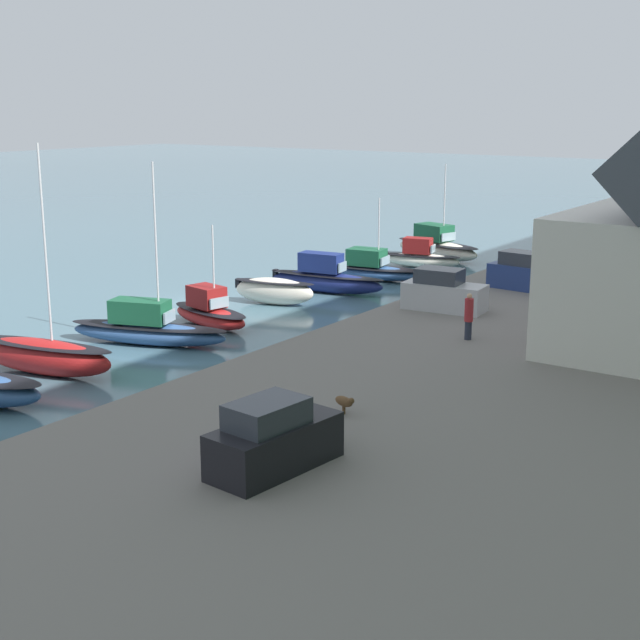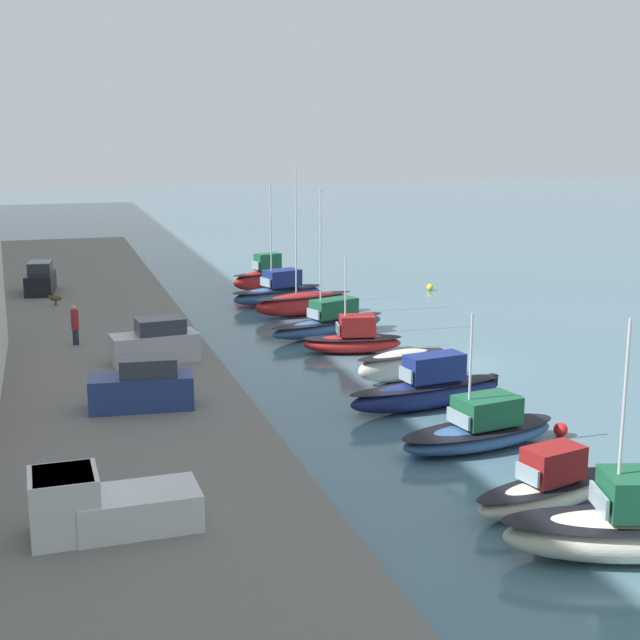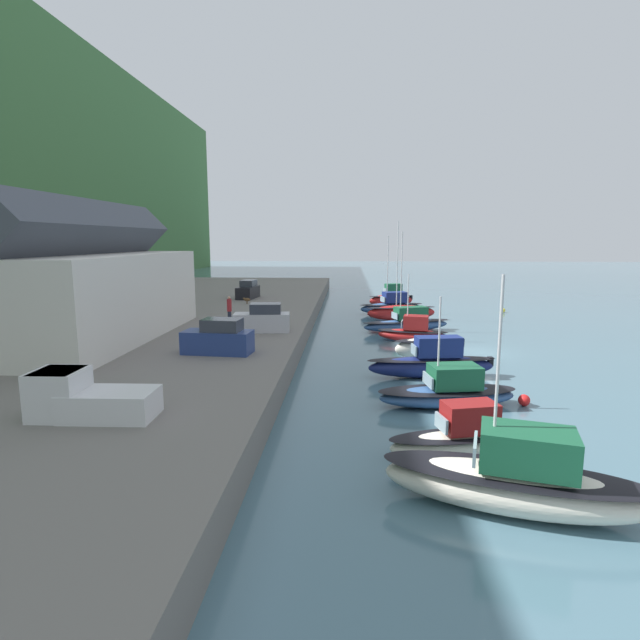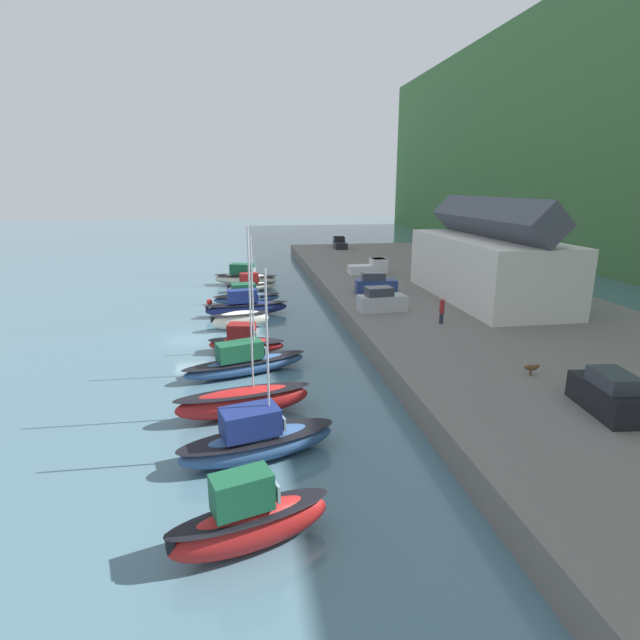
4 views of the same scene
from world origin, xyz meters
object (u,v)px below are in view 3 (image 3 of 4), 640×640
(moored_boat_2, at_px, (448,392))
(moored_boat_5, at_px, (413,332))
(moored_boat_3, at_px, (433,363))
(mooring_buoy_1, at_px, (524,400))
(moored_boat_7, at_px, (401,312))
(parked_car_1, at_px, (248,291))
(dog_on_quay, at_px, (247,300))
(parked_car_0, at_px, (219,339))
(pickup_truck_1, at_px, (84,397))
(person_on_quay, at_px, (229,308))
(moored_boat_0, at_px, (514,481))
(moored_boat_1, at_px, (463,438))
(mooring_buoy_0, at_px, (503,310))
(parked_car_2, at_px, (263,320))
(moored_boat_6, at_px, (407,322))
(moored_boat_4, at_px, (430,347))
(moored_boat_9, at_px, (391,298))
(moored_boat_8, at_px, (392,306))

(moored_boat_2, relative_size, moored_boat_5, 1.23)
(moored_boat_3, height_order, mooring_buoy_1, moored_boat_3)
(moored_boat_7, distance_m, parked_car_1, 18.52)
(dog_on_quay, bearing_deg, mooring_buoy_1, -131.60)
(parked_car_0, bearing_deg, pickup_truck_1, 173.51)
(person_on_quay, bearing_deg, mooring_buoy_1, -130.23)
(parked_car_0, xyz_separation_m, person_on_quay, (12.18, 2.23, 0.18))
(moored_boat_0, xyz_separation_m, moored_boat_2, (10.15, 0.06, -0.25))
(moored_boat_1, xyz_separation_m, moored_boat_7, (33.92, -1.06, 0.09))
(parked_car_1, distance_m, mooring_buoy_0, 30.30)
(moored_boat_1, bearing_deg, pickup_truck_1, 79.80)
(person_on_quay, relative_size, mooring_buoy_1, 3.52)
(parked_car_2, bearing_deg, mooring_buoy_0, -53.36)
(moored_boat_5, bearing_deg, moored_boat_6, 10.82)
(moored_boat_2, height_order, moored_boat_5, moored_boat_2)
(dog_on_quay, bearing_deg, moored_boat_3, -131.72)
(moored_boat_4, bearing_deg, dog_on_quay, 30.11)
(moored_boat_2, distance_m, parked_car_0, 14.01)
(moored_boat_4, xyz_separation_m, parked_car_1, (23.11, 17.80, 1.65))
(moored_boat_9, bearing_deg, mooring_buoy_0, -125.44)
(moored_boat_3, distance_m, moored_boat_9, 32.85)
(mooring_buoy_0, bearing_deg, mooring_buoy_1, 165.00)
(moored_boat_2, distance_m, moored_boat_7, 27.73)
(moored_boat_4, relative_size, parked_car_2, 1.26)
(moored_boat_5, xyz_separation_m, dog_on_quay, (11.60, 16.55, 1.27))
(moored_boat_3, relative_size, moored_boat_4, 1.52)
(moored_boat_3, bearing_deg, moored_boat_8, -7.55)
(dog_on_quay, xyz_separation_m, mooring_buoy_1, (-27.97, -20.23, -1.77))
(moored_boat_8, bearing_deg, moored_boat_3, 164.81)
(pickup_truck_1, relative_size, mooring_buoy_1, 7.85)
(moored_boat_7, distance_m, parked_car_2, 20.04)
(moored_boat_0, bearing_deg, moored_boat_8, 15.96)
(mooring_buoy_1, bearing_deg, pickup_truck_1, 110.16)
(moored_boat_6, bearing_deg, moored_boat_3, 160.05)
(person_on_quay, height_order, mooring_buoy_1, person_on_quay)
(parked_car_2, bearing_deg, moored_boat_0, -157.24)
(moored_boat_2, xyz_separation_m, parked_car_0, (4.42, 13.18, 1.76))
(moored_boat_4, bearing_deg, moored_boat_1, 162.39)
(parked_car_2, bearing_deg, parked_car_0, 163.62)
(moored_boat_5, distance_m, parked_car_0, 18.22)
(moored_boat_8, height_order, person_on_quay, moored_boat_8)
(parked_car_0, relative_size, pickup_truck_1, 0.91)
(person_on_quay, bearing_deg, mooring_buoy_0, -58.24)
(moored_boat_6, bearing_deg, mooring_buoy_1, 170.65)
(moored_boat_3, relative_size, moored_boat_5, 1.35)
(moored_boat_7, bearing_deg, moored_boat_0, 168.17)
(dog_on_quay, bearing_deg, parked_car_2, -151.88)
(moored_boat_7, height_order, mooring_buoy_1, moored_boat_7)
(parked_car_0, relative_size, parked_car_1, 1.00)
(moored_boat_8, bearing_deg, parked_car_2, 134.76)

